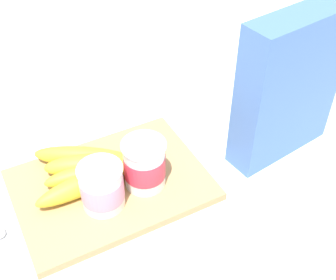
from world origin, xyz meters
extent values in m
plane|color=white|center=(0.00, 0.00, 0.00)|extent=(2.40, 2.40, 0.00)
cube|color=tan|center=(0.00, 0.00, 0.01)|extent=(0.33, 0.23, 0.02)
cube|color=#4770B7|center=(-0.32, 0.05, 0.14)|extent=(0.21, 0.09, 0.28)
cylinder|color=white|center=(-0.05, 0.03, 0.06)|extent=(0.07, 0.07, 0.08)
cylinder|color=#DB384C|center=(-0.05, 0.03, 0.06)|extent=(0.07, 0.07, 0.04)
cylinder|color=silver|center=(-0.05, 0.03, 0.10)|extent=(0.07, 0.07, 0.00)
cylinder|color=white|center=(0.03, 0.04, 0.05)|extent=(0.07, 0.07, 0.08)
cylinder|color=pink|center=(0.03, 0.04, 0.05)|extent=(0.07, 0.07, 0.04)
cylinder|color=silver|center=(0.03, 0.04, 0.09)|extent=(0.07, 0.07, 0.00)
ellipsoid|color=yellow|center=(0.02, -0.06, 0.04)|extent=(0.17, 0.13, 0.04)
ellipsoid|color=yellow|center=(0.02, -0.04, 0.04)|extent=(0.16, 0.09, 0.04)
ellipsoid|color=yellow|center=(0.03, -0.02, 0.03)|extent=(0.16, 0.05, 0.03)
ellipsoid|color=yellow|center=(0.04, 0.00, 0.03)|extent=(0.18, 0.05, 0.04)
cylinder|color=brown|center=(-0.05, -0.01, 0.02)|extent=(0.01, 0.01, 0.02)
camera|label=1|loc=(0.16, 0.51, 0.58)|focal=47.36mm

